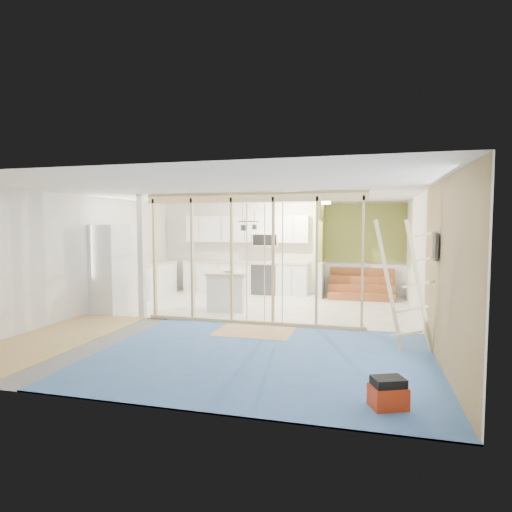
% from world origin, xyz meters
% --- Properties ---
extents(room, '(7.01, 8.01, 2.61)m').
position_xyz_m(room, '(0.00, 0.00, 1.30)').
color(room, slate).
rests_on(room, ground).
extents(floor_overlays, '(7.00, 8.00, 0.03)m').
position_xyz_m(floor_overlays, '(0.07, 0.06, 0.01)').
color(floor_overlays, white).
rests_on(floor_overlays, room).
extents(stud_frame, '(4.66, 0.14, 2.60)m').
position_xyz_m(stud_frame, '(-0.22, -0.00, 1.58)').
color(stud_frame, '#CEBA7E').
rests_on(stud_frame, room).
extents(base_cabinets, '(4.45, 2.24, 0.93)m').
position_xyz_m(base_cabinets, '(-1.61, 3.36, 0.47)').
color(base_cabinets, white).
rests_on(base_cabinets, room).
extents(upper_cabinets, '(3.60, 0.41, 0.85)m').
position_xyz_m(upper_cabinets, '(-0.84, 3.82, 1.82)').
color(upper_cabinets, white).
rests_on(upper_cabinets, room).
extents(green_partition, '(2.25, 1.51, 2.60)m').
position_xyz_m(green_partition, '(2.04, 3.66, 0.94)').
color(green_partition, olive).
rests_on(green_partition, room).
extents(pot_rack, '(0.52, 0.52, 0.72)m').
position_xyz_m(pot_rack, '(-0.31, 1.89, 2.00)').
color(pot_rack, black).
rests_on(pot_rack, room).
extents(sheathing_panel, '(0.02, 4.00, 2.60)m').
position_xyz_m(sheathing_panel, '(3.48, -2.00, 1.30)').
color(sheathing_panel, tan).
rests_on(sheathing_panel, room).
extents(electrical_panel, '(0.04, 0.30, 0.40)m').
position_xyz_m(electrical_panel, '(3.43, -1.40, 1.65)').
color(electrical_panel, '#37373C').
rests_on(electrical_panel, room).
extents(ceiling_light, '(0.32, 0.32, 0.08)m').
position_xyz_m(ceiling_light, '(1.40, 3.00, 2.54)').
color(ceiling_light, '#FFEABF').
rests_on(ceiling_light, room).
extents(fridge, '(1.05, 1.02, 1.97)m').
position_xyz_m(fridge, '(-3.08, 0.45, 0.99)').
color(fridge, white).
rests_on(fridge, room).
extents(island, '(1.06, 1.06, 0.89)m').
position_xyz_m(island, '(-0.65, 1.27, 0.44)').
color(island, white).
rests_on(island, room).
extents(bowl, '(0.33, 0.33, 0.06)m').
position_xyz_m(bowl, '(-0.55, 1.15, 0.92)').
color(bowl, white).
rests_on(bowl, island).
extents(soap_bottle_a, '(0.12, 0.12, 0.30)m').
position_xyz_m(soap_bottle_a, '(-2.50, 3.64, 1.08)').
color(soap_bottle_a, silver).
rests_on(soap_bottle_a, base_cabinets).
extents(soap_bottle_b, '(0.09, 0.09, 0.18)m').
position_xyz_m(soap_bottle_b, '(0.01, 3.67, 1.02)').
color(soap_bottle_b, white).
rests_on(soap_bottle_b, base_cabinets).
extents(toolbox, '(0.44, 0.40, 0.35)m').
position_xyz_m(toolbox, '(2.71, -3.40, 0.17)').
color(toolbox, '#B52F10').
rests_on(toolbox, room).
extents(ladder, '(1.10, 0.10, 2.03)m').
position_xyz_m(ladder, '(3.09, -1.15, 1.04)').
color(ladder, '#D1C280').
rests_on(ladder, room).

